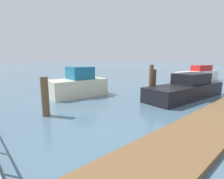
# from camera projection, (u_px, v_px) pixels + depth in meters

# --- Properties ---
(ground_plane) EXTENTS (300.00, 300.00, 0.00)m
(ground_plane) POSITION_uv_depth(u_px,v_px,m) (33.00, 100.00, 11.13)
(ground_plane) COLOR slate
(floating_dock) EXTENTS (14.75, 2.00, 0.18)m
(floating_dock) POSITION_uv_depth(u_px,v_px,m) (209.00, 125.00, 6.76)
(floating_dock) COLOR brown
(floating_dock) RESTS_ON ground_plane
(dock_piling_0) EXTENTS (0.35, 0.35, 1.89)m
(dock_piling_0) POSITION_uv_depth(u_px,v_px,m) (45.00, 97.00, 7.93)
(dock_piling_0) COLOR brown
(dock_piling_0) RESTS_ON ground_plane
(dock_piling_1) EXTENTS (0.28, 0.28, 2.34)m
(dock_piling_1) POSITION_uv_depth(u_px,v_px,m) (151.00, 83.00, 11.01)
(dock_piling_1) COLOR brown
(dock_piling_1) RESTS_ON ground_plane
(dock_piling_2) EXTENTS (0.28, 0.28, 2.04)m
(dock_piling_2) POSITION_uv_depth(u_px,v_px,m) (154.00, 85.00, 11.14)
(dock_piling_2) COLOR brown
(dock_piling_2) RESTS_ON ground_plane
(moored_boat_0) EXTENTS (4.22, 2.46, 2.15)m
(moored_boat_0) POSITION_uv_depth(u_px,v_px,m) (78.00, 85.00, 12.46)
(moored_boat_0) COLOR beige
(moored_boat_0) RESTS_ON ground_plane
(moored_boat_2) EXTENTS (7.12, 2.58, 1.95)m
(moored_boat_2) POSITION_uv_depth(u_px,v_px,m) (198.00, 75.00, 20.82)
(moored_boat_2) COLOR white
(moored_boat_2) RESTS_ON ground_plane
(moored_boat_3) EXTENTS (7.10, 2.61, 1.70)m
(moored_boat_3) POSITION_uv_depth(u_px,v_px,m) (187.00, 89.00, 11.80)
(moored_boat_3) COLOR black
(moored_boat_3) RESTS_ON ground_plane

